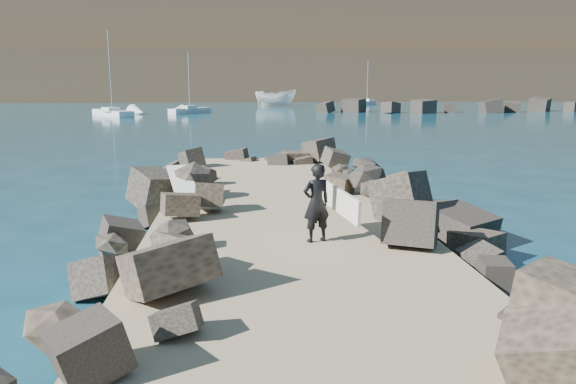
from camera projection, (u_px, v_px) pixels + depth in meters
name	position (u px, v px, depth m)	size (l,w,h in m)	color
ground	(284.00, 247.00, 12.98)	(800.00, 800.00, 0.00)	#0F384C
jetty	(292.00, 262.00, 10.97)	(6.00, 26.00, 0.60)	#8C7759
riprap_left	(145.00, 248.00, 11.18)	(2.60, 22.00, 1.00)	black
riprap_right	(429.00, 241.00, 11.66)	(2.60, 22.00, 1.00)	black
breakwater_secondary	(531.00, 107.00, 69.54)	(52.00, 4.00, 1.20)	black
headland	(276.00, 39.00, 167.10)	(360.00, 140.00, 32.00)	#2D4919
surfboard_resting	(182.00, 186.00, 14.93)	(0.58, 2.32, 0.08)	white
boat_imported	(276.00, 98.00, 86.26)	(2.43, 6.45, 2.49)	silver
surfer_with_board	(320.00, 203.00, 11.17)	(1.04, 1.93, 1.59)	black
sailboat_d	(367.00, 103.00, 91.61)	(3.98, 5.66, 7.12)	silver
sailboat_a	(112.00, 113.00, 61.90)	(5.79, 7.41, 9.32)	silver
sailboat_b	(190.00, 111.00, 66.57)	(4.79, 5.53, 7.37)	silver
sailboat_f	(443.00, 99.00, 107.59)	(1.33, 5.63, 6.92)	silver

